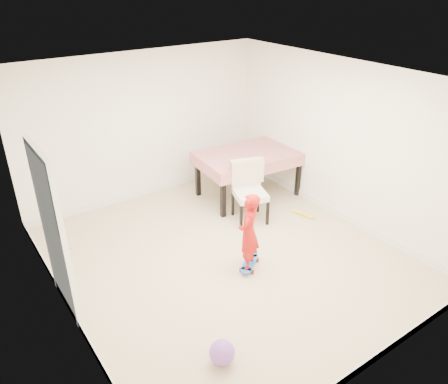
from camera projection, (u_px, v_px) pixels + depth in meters
ground at (226, 256)px, 6.41m from camera, size 5.00×5.00×0.00m
ceiling at (227, 80)px, 5.23m from camera, size 4.50×5.00×0.04m
wall_back at (144, 127)px, 7.62m from camera, size 4.50×0.04×2.60m
wall_front at (382, 270)px, 4.01m from camera, size 4.50×0.04×2.60m
wall_left at (57, 227)px, 4.67m from camera, size 0.04×5.00×2.60m
wall_right at (340, 142)px, 6.95m from camera, size 0.04×5.00×2.60m
door at (54, 236)px, 5.02m from camera, size 0.11×0.94×2.11m
baseboard_back at (150, 190)px, 8.19m from camera, size 4.50×0.02×0.12m
baseboard_front at (364, 366)px, 4.56m from camera, size 4.50×0.02×0.12m
baseboard_left at (74, 315)px, 5.23m from camera, size 0.02×5.00×0.12m
baseboard_right at (332, 210)px, 7.52m from camera, size 0.02×5.00×0.12m
dining_table at (248, 174)px, 7.97m from camera, size 1.88×1.27×0.85m
dining_chair at (250, 193)px, 7.12m from camera, size 0.73×0.78×1.02m
skateboard at (249, 264)px, 6.17m from camera, size 0.55×0.48×0.08m
child at (249, 235)px, 5.87m from camera, size 0.50×0.47×1.15m
balloon at (222, 353)px, 4.62m from camera, size 0.28×0.28×0.28m
foam_toy at (303, 214)px, 7.45m from camera, size 0.15×0.40×0.06m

